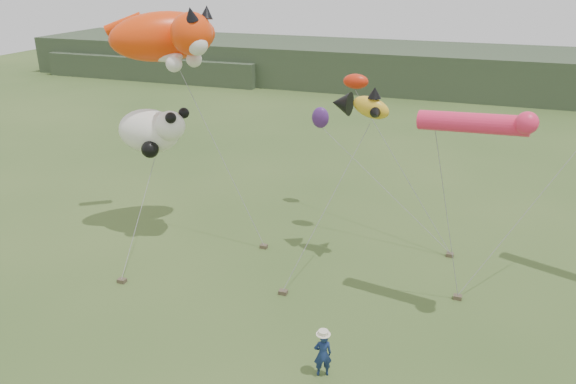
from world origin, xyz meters
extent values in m
plane|color=#385123|center=(0.00, 0.00, 0.00)|extent=(120.00, 120.00, 0.00)
cube|color=#2D3D28|center=(0.00, 45.00, 2.00)|extent=(90.00, 12.00, 4.00)
cube|color=#2D3D28|center=(-30.00, 42.00, 1.25)|extent=(25.00, 8.00, 2.50)
imported|color=navy|center=(1.11, -0.46, 0.75)|extent=(0.65, 0.55, 1.51)
cube|color=brown|center=(-3.67, 6.66, 0.08)|extent=(0.31, 0.25, 0.16)
cube|color=brown|center=(-1.57, 3.40, 0.08)|extent=(0.31, 0.25, 0.16)
cube|color=brown|center=(4.73, 5.27, 0.08)|extent=(0.31, 0.25, 0.16)
cube|color=brown|center=(-7.87, 2.07, 0.08)|extent=(0.31, 0.25, 0.16)
cube|color=brown|center=(4.19, 8.62, 0.08)|extent=(0.31, 0.25, 0.16)
ellipsoid|color=#FA3B09|center=(-8.44, 7.49, 8.85)|extent=(4.86, 4.53, 2.25)
sphere|color=#FA3B09|center=(-6.55, 6.54, 9.13)|extent=(1.70, 1.70, 1.70)
cone|color=black|center=(-6.27, 6.07, 9.93)|extent=(0.53, 0.64, 0.64)
cone|color=black|center=(-6.08, 7.01, 9.93)|extent=(0.53, 0.61, 0.60)
sphere|color=silver|center=(-6.18, 6.26, 8.75)|extent=(0.85, 0.85, 0.85)
ellipsoid|color=silver|center=(-8.25, 7.20, 8.09)|extent=(1.66, 0.83, 0.52)
sphere|color=silver|center=(-7.12, 5.98, 8.00)|extent=(0.66, 0.66, 0.66)
sphere|color=silver|center=(-6.93, 7.30, 8.00)|extent=(0.66, 0.66, 0.66)
cylinder|color=#FA3B09|center=(-10.89, 8.24, 9.22)|extent=(1.75, 1.29, 1.02)
ellipsoid|color=gold|center=(0.66, 7.28, 6.55)|extent=(1.70, 0.81, 1.14)
cone|color=black|center=(-0.61, 7.60, 6.55)|extent=(0.84, 1.03, 0.96)
cone|color=black|center=(0.77, 7.28, 7.14)|extent=(0.53, 0.53, 0.43)
cone|color=black|center=(0.98, 6.75, 6.45)|extent=(0.56, 0.59, 0.43)
cone|color=black|center=(0.98, 7.81, 6.45)|extent=(0.56, 0.59, 0.43)
cylinder|color=#F22652|center=(4.48, 4.71, 6.93)|extent=(3.58, 1.23, 0.87)
sphere|color=#F22652|center=(6.06, 4.14, 7.21)|extent=(0.70, 0.70, 0.70)
ellipsoid|color=white|center=(-9.11, 6.76, 4.83)|extent=(2.91, 1.94, 1.94)
sphere|color=white|center=(-7.81, 6.44, 5.27)|extent=(1.29, 1.29, 1.29)
sphere|color=black|center=(-7.49, 6.01, 5.75)|extent=(0.47, 0.47, 0.47)
sphere|color=black|center=(-7.38, 6.92, 5.75)|extent=(0.47, 0.47, 0.47)
sphere|color=black|center=(-8.57, 5.90, 4.30)|extent=(0.75, 0.75, 0.75)
sphere|color=black|center=(-9.97, 7.09, 4.40)|extent=(0.75, 0.75, 0.75)
ellipsoid|color=red|center=(-0.50, 9.57, 7.08)|extent=(1.09, 0.64, 0.64)
ellipsoid|color=#4A216B|center=(-2.77, 12.13, 4.68)|extent=(0.86, 0.58, 1.06)
camera|label=1|loc=(4.75, -13.87, 11.63)|focal=35.00mm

